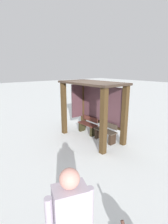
{
  "coord_description": "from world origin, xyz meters",
  "views": [
    {
      "loc": [
        4.82,
        -4.3,
        2.79
      ],
      "look_at": [
        -0.31,
        -0.14,
        1.07
      ],
      "focal_mm": 27.24,
      "sensor_mm": 36.0,
      "label": 1
    }
  ],
  "objects_px": {
    "bench_left_inside": "(88,126)",
    "person_walking": "(71,224)",
    "bus_shelter": "(94,100)",
    "bench_center_inside": "(105,133)"
  },
  "relations": [
    {
      "from": "bench_left_inside",
      "to": "person_walking",
      "type": "bearing_deg",
      "value": -42.53
    },
    {
      "from": "bench_center_inside",
      "to": "bench_left_inside",
      "type": "bearing_deg",
      "value": 179.93
    },
    {
      "from": "bench_left_inside",
      "to": "person_walking",
      "type": "relative_size",
      "value": 0.55
    },
    {
      "from": "person_walking",
      "to": "bench_center_inside",
      "type": "bearing_deg",
      "value": 128.78
    },
    {
      "from": "bus_shelter",
      "to": "bench_left_inside",
      "type": "height_order",
      "value": "bus_shelter"
    },
    {
      "from": "bus_shelter",
      "to": "person_walking",
      "type": "xyz_separation_m",
      "value": [
        3.57,
        -3.59,
        -0.53
      ]
    },
    {
      "from": "bench_center_inside",
      "to": "bus_shelter",
      "type": "bearing_deg",
      "value": -172.07
    },
    {
      "from": "bus_shelter",
      "to": "bench_left_inside",
      "type": "xyz_separation_m",
      "value": [
        -0.44,
        0.09,
        -1.23
      ]
    },
    {
      "from": "bench_left_inside",
      "to": "person_walking",
      "type": "distance_m",
      "value": 5.48
    },
    {
      "from": "bench_center_inside",
      "to": "person_walking",
      "type": "bearing_deg",
      "value": -51.22
    }
  ]
}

